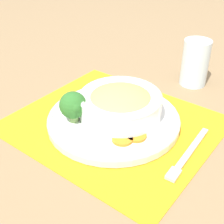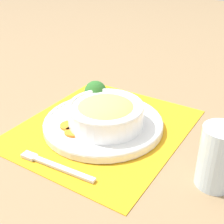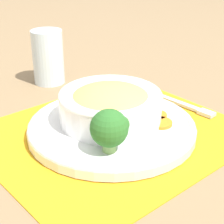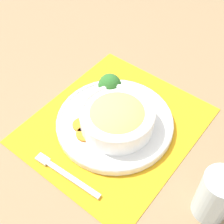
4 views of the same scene
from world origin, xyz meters
name	(u,v)px [view 4 (image 4 of 4)]	position (x,y,z in m)	size (l,w,h in m)	color
ground_plane	(115,125)	(0.00, 0.00, 0.00)	(4.00, 4.00, 0.00)	#8C704C
placemat	(115,125)	(0.00, 0.00, 0.00)	(0.47, 0.42, 0.00)	orange
plate	(115,122)	(0.00, 0.00, 0.02)	(0.30, 0.30, 0.02)	white
bowl	(117,117)	(-0.01, -0.01, 0.05)	(0.18, 0.18, 0.07)	white
broccoli_floret	(110,85)	(0.05, 0.07, 0.06)	(0.06, 0.06, 0.07)	#84AD5B
carrot_slice_near	(81,125)	(-0.07, 0.05, 0.02)	(0.04, 0.04, 0.01)	orange
carrot_slice_middle	(85,134)	(-0.08, 0.02, 0.02)	(0.04, 0.04, 0.01)	orange
water_glass	(215,197)	(-0.03, -0.30, 0.06)	(0.07, 0.07, 0.13)	silver
fork	(61,171)	(-0.19, -0.01, 0.01)	(0.04, 0.18, 0.01)	silver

